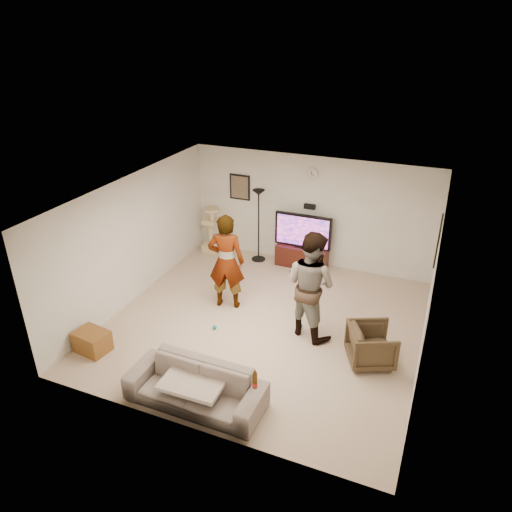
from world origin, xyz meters
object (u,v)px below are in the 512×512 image
at_px(tv, 303,231).
at_px(person_left, 226,262).
at_px(tv_stand, 302,256).
at_px(cat_tree, 211,229).
at_px(beer_bottle, 255,380).
at_px(side_table, 92,341).
at_px(sofa, 195,387).
at_px(person_right, 311,285).
at_px(floor_lamp, 259,226).
at_px(armchair, 371,345).

distance_m(tv, person_left, 2.34).
height_order(tv_stand, cat_tree, cat_tree).
xyz_separation_m(tv, beer_bottle, (0.83, -4.79, -0.14)).
bearing_deg(side_table, sofa, -10.69).
bearing_deg(person_right, floor_lamp, -26.35).
distance_m(tv, floor_lamp, 1.03).
height_order(cat_tree, side_table, cat_tree).
distance_m(tv, beer_bottle, 4.87).
bearing_deg(tv, armchair, -54.10).
relative_size(tv, sofa, 0.63).
xyz_separation_m(floor_lamp, armchair, (3.11, -2.78, -0.52)).
xyz_separation_m(person_right, side_table, (-3.23, -1.91, -0.80)).
height_order(person_left, armchair, person_left).
distance_m(floor_lamp, person_left, 2.09).
height_order(cat_tree, person_right, person_right).
distance_m(cat_tree, beer_bottle, 5.63).
bearing_deg(beer_bottle, cat_tree, 123.45).
height_order(tv, side_table, tv).
xyz_separation_m(beer_bottle, side_table, (-3.16, 0.42, -0.53)).
xyz_separation_m(tv_stand, armchair, (2.08, -2.88, 0.09)).
bearing_deg(person_right, armchair, -175.12).
relative_size(tv_stand, side_table, 2.07).
xyz_separation_m(floor_lamp, beer_bottle, (1.86, -4.69, -0.13)).
distance_m(cat_tree, person_left, 2.55).
relative_size(person_left, armchair, 2.64).
relative_size(floor_lamp, sofa, 0.84).
distance_m(tv_stand, person_right, 2.72).
bearing_deg(tv, person_left, -111.05).
bearing_deg(cat_tree, sofa, -65.23).
height_order(tv_stand, floor_lamp, floor_lamp).
relative_size(cat_tree, side_table, 2.04).
xyz_separation_m(cat_tree, sofa, (2.16, -4.69, -0.27)).
bearing_deg(beer_bottle, armchair, 56.89).
bearing_deg(tv, cat_tree, -177.44).
height_order(sofa, side_table, sofa).
bearing_deg(floor_lamp, person_left, -84.90).
height_order(tv, cat_tree, tv).
xyz_separation_m(person_left, beer_bottle, (1.67, -2.61, -0.24)).
bearing_deg(cat_tree, person_left, -55.56).
distance_m(floor_lamp, armchair, 4.20).
bearing_deg(armchair, tv, 11.53).
relative_size(tv, person_left, 0.67).
bearing_deg(tv_stand, floor_lamp, -174.53).
relative_size(floor_lamp, side_table, 3.05).
relative_size(tv_stand, tv, 0.90).
height_order(sofa, beer_bottle, beer_bottle).
relative_size(tv_stand, person_right, 0.59).
bearing_deg(person_right, side_table, 55.03).
bearing_deg(person_right, sofa, 91.12).
height_order(tv, person_left, person_left).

